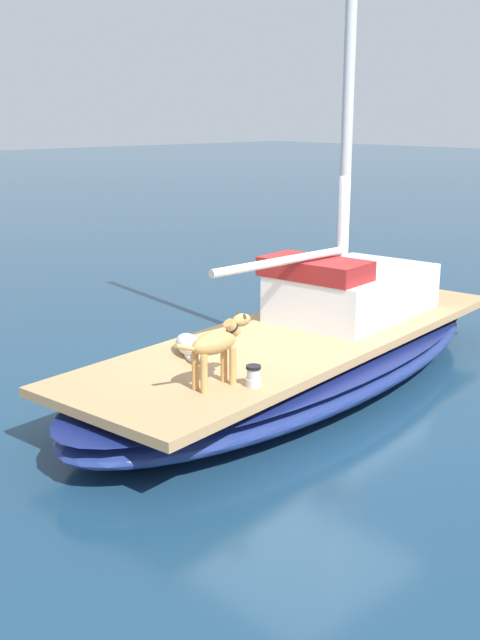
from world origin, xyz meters
TOP-DOWN VIEW (x-y plane):
  - ground_plane at (0.00, 0.00)m, footprint 120.00×120.00m
  - sailboat_main at (0.00, 0.00)m, footprint 3.48×7.51m
  - mast_main at (-0.12, 0.74)m, footprint 0.14×2.27m
  - cabin_house at (-0.16, 1.11)m, footprint 1.69×2.39m
  - dog_tan at (0.72, -1.96)m, footprint 0.23×0.94m
  - dog_white at (-0.22, -1.54)m, footprint 0.91×0.48m
  - deck_winch at (0.96, -1.71)m, footprint 0.16×0.16m
  - coiled_rope at (-0.42, -1.06)m, footprint 0.32×0.32m

SIDE VIEW (x-z plane):
  - ground_plane at x=0.00m, z-range 0.00..0.00m
  - sailboat_main at x=0.00m, z-range 0.01..0.67m
  - coiled_rope at x=-0.42m, z-range 0.66..0.70m
  - deck_winch at x=0.96m, z-range 0.65..0.86m
  - dog_white at x=-0.22m, z-range 0.66..0.88m
  - cabin_house at x=-0.16m, z-range 0.59..1.43m
  - dog_tan at x=0.72m, z-range 0.73..1.43m
  - mast_main at x=-0.12m, z-range 0.30..7.14m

